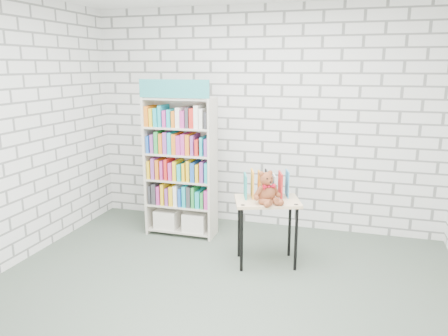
# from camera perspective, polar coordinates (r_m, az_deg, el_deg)

# --- Properties ---
(ground) EXTENTS (4.50, 4.50, 0.00)m
(ground) POSITION_cam_1_polar(r_m,az_deg,el_deg) (4.19, -0.92, -16.34)
(ground) COLOR #475447
(ground) RESTS_ON ground
(room_shell) EXTENTS (4.52, 4.02, 2.81)m
(room_shell) POSITION_cam_1_polar(r_m,az_deg,el_deg) (3.65, -1.03, 8.80)
(room_shell) COLOR silver
(room_shell) RESTS_ON ground
(bookshelf) EXTENTS (0.85, 0.33, 1.91)m
(bookshelf) POSITION_cam_1_polar(r_m,az_deg,el_deg) (5.35, -5.66, 0.29)
(bookshelf) COLOR beige
(bookshelf) RESTS_ON ground
(display_table) EXTENTS (0.77, 0.64, 0.71)m
(display_table) POSITION_cam_1_polar(r_m,az_deg,el_deg) (4.59, 5.65, -5.33)
(display_table) COLOR #DFB385
(display_table) RESTS_ON ground
(table_books) EXTENTS (0.50, 0.34, 0.27)m
(table_books) POSITION_cam_1_polar(r_m,az_deg,el_deg) (4.62, 5.54, -2.13)
(table_books) COLOR teal
(table_books) RESTS_ON display_table
(teddy_bear) EXTENTS (0.32, 0.32, 0.33)m
(teddy_bear) POSITION_cam_1_polar(r_m,az_deg,el_deg) (4.43, 5.63, -2.91)
(teddy_bear) COLOR brown
(teddy_bear) RESTS_ON display_table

